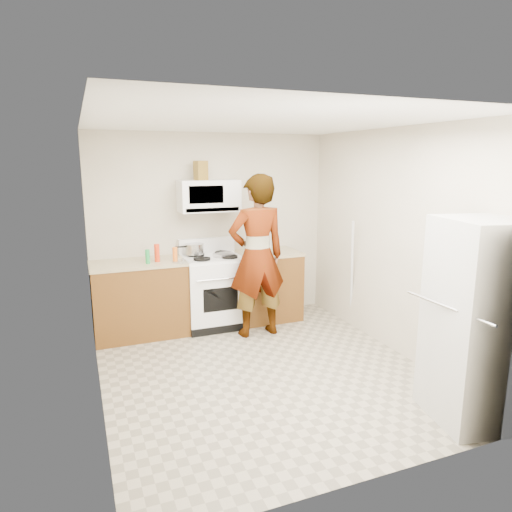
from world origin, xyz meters
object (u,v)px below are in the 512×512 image
saucepan (194,249)px  person (257,256)px  gas_range (213,290)px  fridge (481,322)px  kettle (264,245)px  microwave (209,196)px

saucepan → person: bearing=-45.4°
gas_range → fridge: 3.28m
kettle → microwave: bearing=157.6°
gas_range → fridge: bearing=-64.2°
gas_range → saucepan: size_ratio=4.80×
fridge → kettle: (-0.65, 3.05, 0.17)m
fridge → saucepan: 3.47m
person → gas_range: bearing=-51.5°
person → saucepan: (-0.62, 0.63, 0.02)m
microwave → saucepan: microwave is taller
fridge → microwave: bearing=126.2°
microwave → kettle: size_ratio=4.71×
fridge → person: bearing=123.7°
microwave → person: (0.42, -0.63, -0.70)m
fridge → saucepan: size_ratio=7.22×
gas_range → saucepan: gas_range is taller
microwave → fridge: microwave is taller
gas_range → microwave: 1.22m
kettle → gas_range: bearing=167.1°
person → kettle: 0.70m
fridge → kettle: fridge is taller
microwave → kettle: 1.03m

